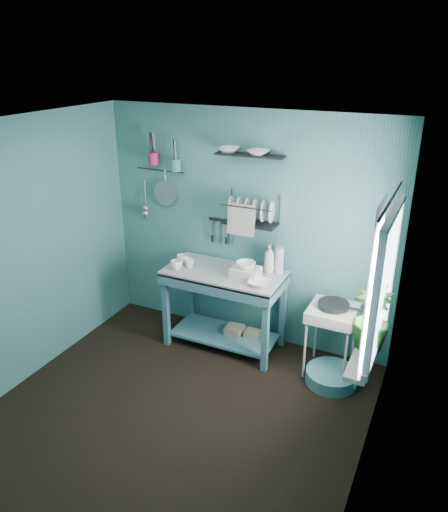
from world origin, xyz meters
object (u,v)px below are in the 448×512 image
at_px(mug_right, 182,259).
at_px(soap_bottle, 269,258).
at_px(hotplate_stand, 330,340).
at_px(potted_plant, 371,318).
at_px(utensil_cup_teal, 176,165).
at_px(work_counter, 224,309).
at_px(mug_left, 176,265).
at_px(floor_basin, 331,377).
at_px(utensil_cup_magenta, 154,158).
at_px(water_bottle, 279,260).
at_px(wash_tub, 246,272).
at_px(storage_tin_small, 252,339).
at_px(colander, 165,193).
at_px(frying_pan, 334,304).
at_px(storage_tin_large, 234,335).
at_px(dish_rack, 251,209).
at_px(mug_mid, 189,263).

height_order(mug_right, soap_bottle, soap_bottle).
distance_m(hotplate_stand, potted_plant, 1.11).
relative_size(soap_bottle, utensil_cup_teal, 2.30).
bearing_deg(work_counter, mug_left, -158.10).
distance_m(utensil_cup_teal, floor_basin, 2.69).
xyz_separation_m(utensil_cup_magenta, potted_plant, (2.57, -0.97, -0.83)).
bearing_deg(water_bottle, floor_basin, -28.19).
distance_m(work_counter, water_bottle, 0.81).
relative_size(mug_right, utensil_cup_magenta, 0.95).
relative_size(wash_tub, utensil_cup_teal, 2.15).
distance_m(water_bottle, storage_tin_small, 0.96).
relative_size(mug_right, colander, 0.44).
distance_m(frying_pan, storage_tin_large, 1.24).
relative_size(dish_rack, potted_plant, 1.04).
relative_size(soap_bottle, dish_rack, 0.54).
relative_size(mug_left, storage_tin_small, 0.61).
bearing_deg(mug_right, wash_tub, -1.53).
xyz_separation_m(mug_mid, utensil_cup_magenta, (-0.59, 0.32, 1.00)).
xyz_separation_m(frying_pan, colander, (-2.02, 0.29, 0.78)).
xyz_separation_m(mug_left, mug_right, (-0.02, 0.16, 0.00)).
height_order(soap_bottle, frying_pan, soap_bottle).
bearing_deg(storage_tin_large, soap_bottle, 25.11).
bearing_deg(utensil_cup_teal, mug_mid, -45.37).
bearing_deg(soap_bottle, work_counter, -154.54).
bearing_deg(floor_basin, colander, 167.74).
bearing_deg(mug_mid, hotplate_stand, 2.31).
height_order(frying_pan, utensil_cup_magenta, utensil_cup_magenta).
distance_m(mug_mid, dish_rack, 0.87).
height_order(colander, floor_basin, colander).
height_order(mug_left, water_bottle, water_bottle).
relative_size(mug_right, wash_tub, 0.44).
height_order(mug_left, soap_bottle, soap_bottle).
xyz_separation_m(colander, storage_tin_small, (1.16, -0.21, -1.44)).
height_order(soap_bottle, dish_rack, dish_rack).
distance_m(soap_bottle, hotplate_stand, 1.02).
relative_size(frying_pan, utensil_cup_teal, 2.31).
xyz_separation_m(frying_pan, storage_tin_large, (-1.06, 0.05, -0.65)).
height_order(frying_pan, storage_tin_large, frying_pan).
xyz_separation_m(work_counter, floor_basin, (1.24, -0.17, -0.38)).
bearing_deg(mug_left, colander, 130.16).
relative_size(water_bottle, floor_basin, 0.56).
bearing_deg(mug_mid, utensil_cup_magenta, 151.50).
distance_m(utensil_cup_magenta, storage_tin_large, 2.12).
relative_size(mug_mid, floor_basin, 0.20).
xyz_separation_m(hotplate_stand, floor_basin, (0.08, -0.17, -0.30)).
bearing_deg(hotplate_stand, mug_left, -175.26).
bearing_deg(work_counter, frying_pan, 3.57).
height_order(work_counter, storage_tin_large, work_counter).
bearing_deg(water_bottle, potted_plant, -40.50).
bearing_deg(work_counter, water_bottle, 26.39).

